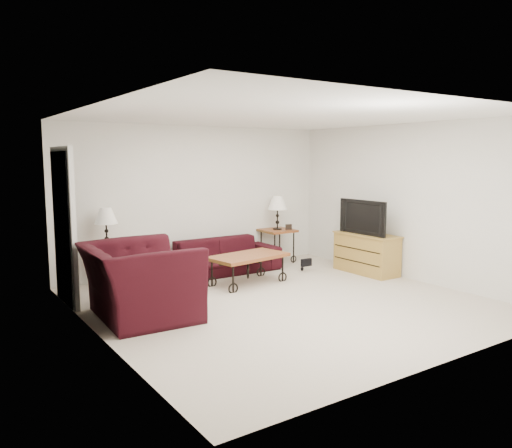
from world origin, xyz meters
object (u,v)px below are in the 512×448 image
Objects in this scene: coffee_table at (248,269)px; armchair at (139,281)px; side_table_right at (277,246)px; side_table_left at (108,267)px; television at (367,217)px; lamp_left at (106,228)px; lamp_right at (277,213)px; sofa at (223,256)px; backpack at (302,259)px; tv_stand at (366,253)px.

coffee_table is 2.14m from armchair.
side_table_right is at bearing -60.21° from armchair.
television is at bearing -21.64° from side_table_left.
side_table_left is 1.00× the size of lamp_left.
television reaches higher than lamp_right.
sofa is at bearing -50.69° from armchair.
television is (0.72, -1.56, 0.03)m from lamp_right.
television is 1.32m from backpack.
side_table_right reaches higher than sofa.
lamp_left is at bearing -111.64° from television.
armchair is at bearing -143.36° from sofa.
coffee_table is 3.01× the size of backpack.
side_table_right is 0.84m from backpack.
lamp_left reaches higher than side_table_right.
side_table_left is 3.25m from backpack.
lamp_left reaches higher than coffee_table.
sofa is 1.61× the size of coffee_table.
lamp_left is 1.79m from armchair.
side_table_right is at bearing -155.28° from television.
sofa is 3.15× the size of side_table_right.
armchair is at bearing -95.21° from side_table_left.
tv_stand reaches higher than coffee_table.
lamp_left is (-3.21, 0.00, 0.60)m from side_table_right.
lamp_left reaches higher than tv_stand.
side_table_left is 1.74m from armchair.
armchair is at bearing -161.81° from coffee_table.
television is at bearing -65.28° from lamp_right.
lamp_right is (3.21, 0.00, 0.64)m from side_table_left.
side_table_left is 0.43× the size of armchair.
backpack is (-0.07, -0.83, -0.11)m from side_table_right.
side_table_left is 0.49× the size of coffee_table.
television reaches higher than armchair.
television is (2.07, -0.50, 0.74)m from coffee_table.
side_table_left is at bearing 0.00° from lamp_left.
side_table_left reaches higher than sofa.
coffee_table is (-1.35, -1.06, -0.71)m from lamp_right.
side_table_left is (-1.92, 0.18, 0.01)m from sofa.
side_table_left is 4.24m from tv_stand.
lamp_left reaches higher than sofa.
tv_stand is (2.03, -1.38, 0.05)m from sofa.
coffee_table is at bearing -141.79° from lamp_right.
television is (3.93, -1.56, 0.66)m from side_table_left.
coffee_table is 2.15m from tv_stand.
lamp_right is (3.21, 0.00, 0.03)m from lamp_left.
sofa is 1.93m from side_table_left.
television reaches higher than side_table_left.
lamp_left is 4.28m from tv_stand.
backpack is at bearing -95.02° from lamp_right.
lamp_right is at bearing 0.00° from lamp_left.
lamp_right reaches higher than side_table_right.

